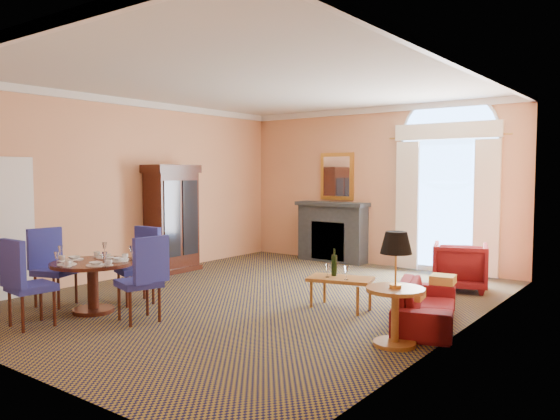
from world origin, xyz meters
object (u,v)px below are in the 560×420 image
Objects in this scene: armoire at (172,220)px; side_table at (396,276)px; sofa at (426,304)px; dining_table at (93,274)px; coffee_table at (340,279)px; armchair at (460,266)px.

armoire reaches higher than side_table.
dining_table is at bearing 101.07° from sofa.
sofa is (5.27, -0.58, -0.72)m from armoire.
sofa is 1.80× the size of coffee_table.
armchair is (-0.33, 2.25, 0.13)m from sofa.
side_table is at bearing 78.45° from armchair.
armoire is 1.85× the size of dining_table.
armoire is 3.11m from dining_table.
dining_table is 3.36m from coffee_table.
armchair is at bearing 52.51° from coffee_table.
armoire is 5.55m from side_table.
armoire is 1.65× the size of side_table.
coffee_table is 1.69m from side_table.
dining_table is at bearing -163.55° from side_table.
dining_table reaches higher than coffee_table.
armoire is 2.10× the size of coffee_table.
armoire reaches higher than sofa.
dining_table is 4.04m from side_table.
armoire is at bearing 157.31° from coffee_table.
coffee_table is at bearing 141.96° from side_table.
armchair is at bearing -9.72° from sofa.
coffee_table is (-1.26, 0.03, 0.17)m from sofa.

